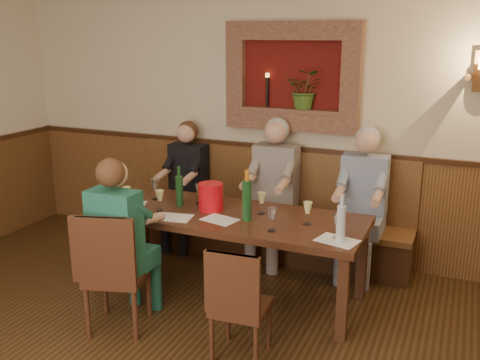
# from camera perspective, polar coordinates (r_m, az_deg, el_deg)

# --- Properties ---
(room_shell) EXTENTS (6.04, 6.04, 2.82)m
(room_shell) POSITION_cam_1_polar(r_m,az_deg,el_deg) (2.86, -17.34, 7.20)
(room_shell) COLOR beige
(room_shell) RESTS_ON ground
(wainscoting) EXTENTS (6.02, 6.02, 1.15)m
(wainscoting) POSITION_cam_1_polar(r_m,az_deg,el_deg) (3.29, -15.48, -15.83)
(wainscoting) COLOR #523317
(wainscoting) RESTS_ON ground
(wall_niche) EXTENTS (1.36, 0.30, 1.06)m
(wall_niche) POSITION_cam_1_polar(r_m,az_deg,el_deg) (5.36, 5.92, 10.40)
(wall_niche) COLOR #5A100C
(wall_niche) RESTS_ON ground
(dining_table) EXTENTS (2.40, 0.90, 0.75)m
(dining_table) POSITION_cam_1_polar(r_m,az_deg,el_deg) (4.68, -1.37, -4.45)
(dining_table) COLOR #361B10
(dining_table) RESTS_ON ground
(bench) EXTENTS (3.00, 0.45, 1.11)m
(bench) POSITION_cam_1_polar(r_m,az_deg,el_deg) (5.62, 2.68, -4.79)
(bench) COLOR #381E0F
(bench) RESTS_ON ground
(chair_near_left) EXTENTS (0.54, 0.54, 0.99)m
(chair_near_left) POSITION_cam_1_polar(r_m,az_deg,el_deg) (4.38, -12.91, -11.85)
(chair_near_left) COLOR #361B10
(chair_near_left) RESTS_ON ground
(chair_near_right) EXTENTS (0.41, 0.41, 0.86)m
(chair_near_right) POSITION_cam_1_polar(r_m,az_deg,el_deg) (3.95, 0.04, -15.22)
(chair_near_right) COLOR #361B10
(chair_near_right) RESTS_ON ground
(person_bench_left) EXTENTS (0.40, 0.49, 1.37)m
(person_bench_left) POSITION_cam_1_polar(r_m,az_deg,el_deg) (5.81, -5.85, -1.72)
(person_bench_left) COLOR black
(person_bench_left) RESTS_ON ground
(person_bench_mid) EXTENTS (0.44, 0.54, 1.47)m
(person_bench_mid) POSITION_cam_1_polar(r_m,az_deg,el_deg) (5.39, 3.47, -2.51)
(person_bench_mid) COLOR #57504F
(person_bench_mid) RESTS_ON ground
(person_bench_right) EXTENTS (0.42, 0.52, 1.44)m
(person_bench_right) POSITION_cam_1_polar(r_m,az_deg,el_deg) (5.18, 12.75, -3.79)
(person_bench_right) COLOR navy
(person_bench_right) RESTS_ON ground
(person_chair_front) EXTENTS (0.40, 0.49, 1.38)m
(person_chair_front) POSITION_cam_1_polar(r_m,az_deg,el_deg) (4.35, -12.29, -7.91)
(person_chair_front) COLOR #174B51
(person_chair_front) RESTS_ON ground
(spittoon_bucket) EXTENTS (0.27, 0.27, 0.25)m
(spittoon_bucket) POSITION_cam_1_polar(r_m,az_deg,el_deg) (4.71, -3.13, -1.81)
(spittoon_bucket) COLOR red
(spittoon_bucket) RESTS_ON dining_table
(wine_bottle_green_a) EXTENTS (0.08, 0.08, 0.43)m
(wine_bottle_green_a) POSITION_cam_1_polar(r_m,az_deg,el_deg) (4.43, 0.73, -2.09)
(wine_bottle_green_a) COLOR #19471E
(wine_bottle_green_a) RESTS_ON dining_table
(wine_bottle_green_b) EXTENTS (0.07, 0.07, 0.37)m
(wine_bottle_green_b) POSITION_cam_1_polar(r_m,az_deg,el_deg) (4.85, -6.49, -1.07)
(wine_bottle_green_b) COLOR #19471E
(wine_bottle_green_b) RESTS_ON dining_table
(water_bottle) EXTENTS (0.09, 0.09, 0.37)m
(water_bottle) POSITION_cam_1_polar(r_m,az_deg,el_deg) (4.05, 10.73, -4.52)
(water_bottle) COLOR silver
(water_bottle) RESTS_ON dining_table
(tasting_sheet_a) EXTENTS (0.33, 0.28, 0.00)m
(tasting_sheet_a) POSITION_cam_1_polar(r_m,az_deg,el_deg) (5.00, -11.63, -2.54)
(tasting_sheet_a) COLOR white
(tasting_sheet_a) RESTS_ON dining_table
(tasting_sheet_b) EXTENTS (0.33, 0.27, 0.00)m
(tasting_sheet_b) POSITION_cam_1_polar(r_m,az_deg,el_deg) (4.50, -2.17, -4.24)
(tasting_sheet_b) COLOR white
(tasting_sheet_b) RESTS_ON dining_table
(tasting_sheet_c) EXTENTS (0.35, 0.28, 0.00)m
(tasting_sheet_c) POSITION_cam_1_polar(r_m,az_deg,el_deg) (4.12, 10.34, -6.38)
(tasting_sheet_c) COLOR white
(tasting_sheet_c) RESTS_ON dining_table
(tasting_sheet_d) EXTENTS (0.34, 0.27, 0.00)m
(tasting_sheet_d) POSITION_cam_1_polar(r_m,az_deg,el_deg) (4.59, -7.10, -3.98)
(tasting_sheet_d) COLOR white
(tasting_sheet_d) RESTS_ON dining_table
(wine_glass_0) EXTENTS (0.08, 0.08, 0.19)m
(wine_glass_0) POSITION_cam_1_polar(r_m,az_deg,el_deg) (4.23, 3.40, -4.23)
(wine_glass_0) COLOR white
(wine_glass_0) RESTS_ON dining_table
(wine_glass_1) EXTENTS (0.08, 0.08, 0.19)m
(wine_glass_1) POSITION_cam_1_polar(r_m,az_deg,el_deg) (4.73, -8.55, -2.22)
(wine_glass_1) COLOR #E9EA8C
(wine_glass_1) RESTS_ON dining_table
(wine_glass_2) EXTENTS (0.08, 0.08, 0.19)m
(wine_glass_2) POSITION_cam_1_polar(r_m,az_deg,el_deg) (4.91, -4.37, -1.45)
(wine_glass_2) COLOR white
(wine_glass_2) RESTS_ON dining_table
(wine_glass_3) EXTENTS (0.08, 0.08, 0.19)m
(wine_glass_3) POSITION_cam_1_polar(r_m,az_deg,el_deg) (4.13, 10.33, -4.93)
(wine_glass_3) COLOR white
(wine_glass_3) RESTS_ON dining_table
(wine_glass_4) EXTENTS (0.08, 0.08, 0.19)m
(wine_glass_4) POSITION_cam_1_polar(r_m,az_deg,el_deg) (4.89, -11.95, -1.81)
(wine_glass_4) COLOR #E9EA8C
(wine_glass_4) RESTS_ON dining_table
(wine_glass_5) EXTENTS (0.08, 0.08, 0.19)m
(wine_glass_5) POSITION_cam_1_polar(r_m,az_deg,el_deg) (5.09, -9.07, -1.00)
(wine_glass_5) COLOR white
(wine_glass_5) RESTS_ON dining_table
(wine_glass_6) EXTENTS (0.08, 0.08, 0.19)m
(wine_glass_6) POSITION_cam_1_polar(r_m,az_deg,el_deg) (4.40, 7.22, -3.55)
(wine_glass_6) COLOR #E9EA8C
(wine_glass_6) RESTS_ON dining_table
(wine_glass_7) EXTENTS (0.08, 0.08, 0.19)m
(wine_glass_7) POSITION_cam_1_polar(r_m,az_deg,el_deg) (4.62, 2.32, -2.48)
(wine_glass_7) COLOR #E9EA8C
(wine_glass_7) RESTS_ON dining_table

